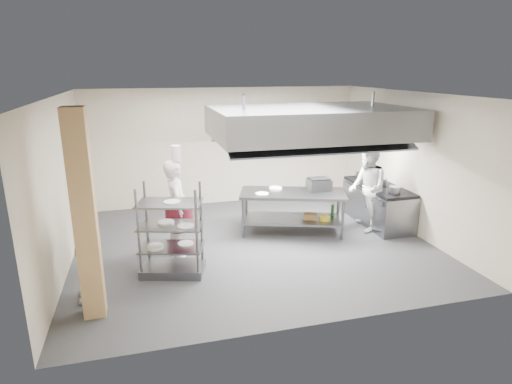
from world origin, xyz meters
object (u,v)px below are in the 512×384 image
object	(u,v)px
pass_rack	(171,230)
griddle	(319,184)
stockpot	(381,182)
chef_plating	(86,248)
chef_head	(177,208)
cooking_range	(377,205)
island	(292,212)
chef_line	(367,188)

from	to	relation	value
pass_rack	griddle	size ratio (longest dim) A/B	3.31
pass_rack	stockpot	world-z (taller)	pass_rack
chef_plating	chef_head	bearing A→B (deg)	129.58
cooking_range	chef_plating	world-z (taller)	chef_plating
pass_rack	island	bearing A→B (deg)	42.00
griddle	stockpot	distance (m)	1.48
pass_rack	chef_plating	world-z (taller)	chef_plating
griddle	stockpot	xyz separation A→B (m)	(1.47, -0.08, -0.04)
chef_line	chef_head	bearing A→B (deg)	-73.21
cooking_range	chef_head	bearing A→B (deg)	-172.82
pass_rack	chef_plating	size ratio (longest dim) A/B	0.94
chef_plating	stockpot	bearing A→B (deg)	104.11
chef_line	griddle	bearing A→B (deg)	-94.29
cooking_range	chef_plating	distance (m)	6.39
cooking_range	chef_line	size ratio (longest dim) A/B	1.05
chef_plating	stockpot	size ratio (longest dim) A/B	6.48
chef_head	chef_plating	xyz separation A→B (m)	(-1.48, -1.34, -0.07)
pass_rack	cooking_range	xyz separation A→B (m)	(4.78, 1.37, -0.38)
pass_rack	cooking_range	world-z (taller)	pass_rack
island	pass_rack	size ratio (longest dim) A/B	1.40
pass_rack	chef_head	world-z (taller)	chef_head
pass_rack	chef_line	distance (m)	4.41
pass_rack	chef_plating	xyz separation A→B (m)	(-1.30, -0.55, 0.05)
chef_line	cooking_range	bearing A→B (deg)	137.47
island	griddle	world-z (taller)	griddle
chef_line	griddle	size ratio (longest dim) A/B	3.95
chef_head	pass_rack	bearing A→B (deg)	169.25
island	pass_rack	bearing A→B (deg)	-135.48
chef_line	chef_plating	world-z (taller)	chef_line
chef_line	stockpot	world-z (taller)	chef_line
chef_line	stockpot	xyz separation A→B (m)	(0.47, 0.24, 0.04)
cooking_range	stockpot	size ratio (longest dim) A/B	7.59
island	cooking_range	world-z (taller)	island
chef_plating	stockpot	xyz separation A→B (m)	(6.06, 1.82, 0.14)
chef_plating	griddle	distance (m)	4.97
cooking_range	chef_head	xyz separation A→B (m)	(-4.60, -0.58, 0.51)
pass_rack	chef_plating	distance (m)	1.41
cooking_range	chef_line	distance (m)	0.80
cooking_range	chef_head	size ratio (longest dim) A/B	1.08
pass_rack	cooking_range	bearing A→B (deg)	31.82
chef_head	chef_plating	world-z (taller)	chef_head
chef_head	griddle	size ratio (longest dim) A/B	3.84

